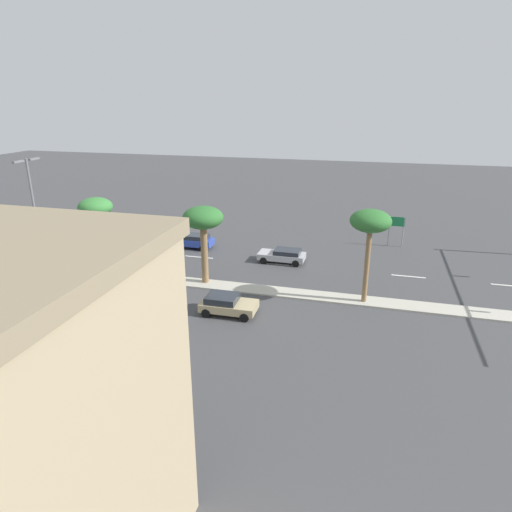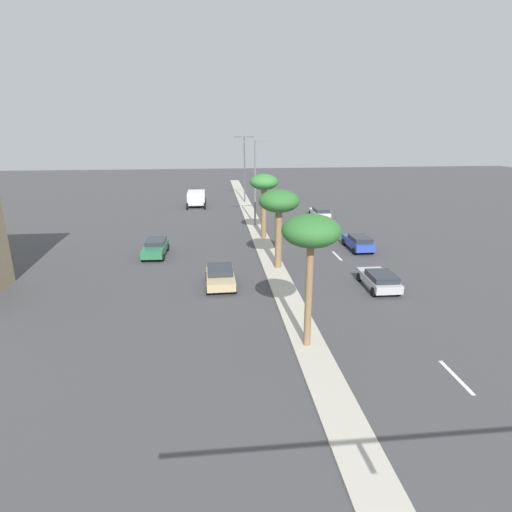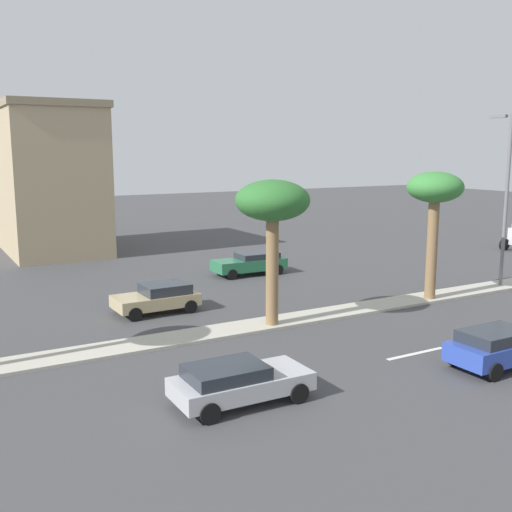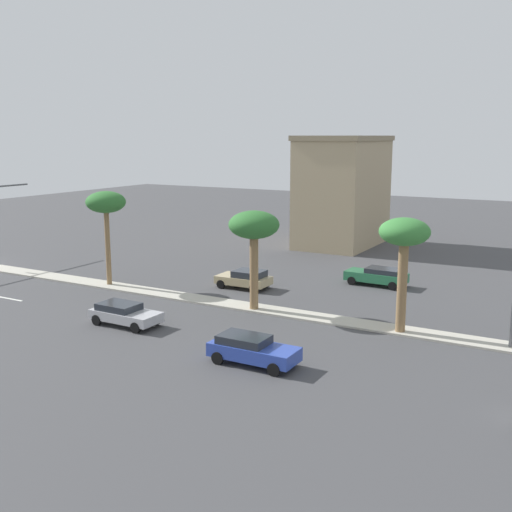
% 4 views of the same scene
% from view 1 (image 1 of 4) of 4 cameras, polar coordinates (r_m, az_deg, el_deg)
% --- Properties ---
extents(ground_plane, '(160.00, 160.00, 0.00)m').
position_cam_1_polar(ground_plane, '(39.06, -14.04, -2.74)').
color(ground_plane, '#424244').
extents(median_curb, '(1.80, 86.14, 0.12)m').
position_cam_1_polar(median_curb, '(44.31, -25.00, -1.28)').
color(median_curb, '#B7B2A3').
rests_on(median_curb, ground).
extents(lane_stripe_near, '(0.20, 2.80, 0.01)m').
position_cam_1_polar(lane_stripe_near, '(41.82, 29.59, -3.30)').
color(lane_stripe_near, silver).
rests_on(lane_stripe_near, ground).
extents(lane_stripe_right, '(0.20, 2.80, 0.01)m').
position_cam_1_polar(lane_stripe_right, '(40.40, 18.84, -2.47)').
color(lane_stripe_right, silver).
rests_on(lane_stripe_right, ground).
extents(lane_stripe_inboard, '(0.20, 2.80, 0.01)m').
position_cam_1_polar(lane_stripe_inboard, '(41.02, 2.77, -1.06)').
color(lane_stripe_inboard, silver).
rests_on(lane_stripe_inboard, ground).
extents(lane_stripe_mid, '(0.20, 2.80, 0.01)m').
position_cam_1_polar(lane_stripe_mid, '(43.17, -7.26, -0.14)').
color(lane_stripe_mid, silver).
rests_on(lane_stripe_mid, ground).
extents(directional_road_sign, '(0.10, 1.54, 3.09)m').
position_cam_1_polar(directional_road_sign, '(47.56, 17.48, 3.78)').
color(directional_road_sign, gray).
rests_on(directional_road_sign, ground).
extents(palm_tree_right, '(2.91, 2.91, 6.96)m').
position_cam_1_polar(palm_tree_right, '(32.39, 14.37, 4.05)').
color(palm_tree_right, olive).
rests_on(palm_tree_right, median_curb).
extents(palm_tree_trailing, '(3.21, 3.21, 6.32)m').
position_cam_1_polar(palm_tree_trailing, '(35.41, -6.76, 4.54)').
color(palm_tree_trailing, olive).
rests_on(palm_tree_trailing, median_curb).
extents(palm_tree_outboard, '(2.82, 2.82, 6.49)m').
position_cam_1_polar(palm_tree_outboard, '(39.81, -19.73, 5.42)').
color(palm_tree_outboard, olive).
rests_on(palm_tree_outboard, median_curb).
extents(street_lamp_left, '(2.90, 0.24, 9.54)m').
position_cam_1_polar(street_lamp_left, '(43.09, -26.45, 5.85)').
color(street_lamp_left, slate).
rests_on(street_lamp_left, median_curb).
extents(sedan_white_far, '(1.92, 4.52, 1.33)m').
position_cam_1_polar(sedan_white_far, '(52.93, -22.68, 2.99)').
color(sedan_white_far, silver).
rests_on(sedan_white_far, ground).
extents(sedan_blue_left, '(1.92, 4.44, 1.41)m').
position_cam_1_polar(sedan_blue_left, '(45.76, -8.11, 1.96)').
color(sedan_blue_left, '#2D47AD').
rests_on(sedan_blue_left, ground).
extents(sedan_tan_near, '(2.18, 3.95, 1.37)m').
position_cam_1_polar(sedan_tan_near, '(31.64, -3.70, -6.11)').
color(sedan_tan_near, tan).
rests_on(sedan_tan_near, ground).
extents(sedan_silver_front, '(2.06, 4.30, 1.28)m').
position_cam_1_polar(sedan_silver_front, '(41.33, 3.46, 0.11)').
color(sedan_silver_front, '#B2B2B7').
rests_on(sedan_silver_front, ground).
extents(sedan_green_center, '(2.07, 4.60, 1.36)m').
position_cam_1_polar(sedan_green_center, '(30.82, -21.99, -8.32)').
color(sedan_green_center, '#287047').
rests_on(sedan_green_center, ground).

